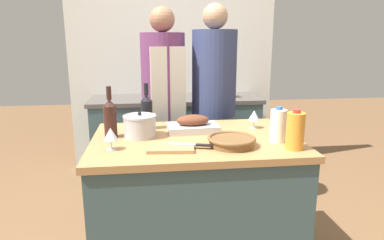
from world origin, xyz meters
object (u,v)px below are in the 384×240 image
Objects in this scene: milk_jug at (278,125)px; wine_glass_left at (111,134)px; person_cook_guest at (214,101)px; cutting_board at (171,148)px; knife_chef at (192,145)px; juice_jug at (295,131)px; wine_bottle_green at (110,117)px; wicker_basket at (232,141)px; wine_bottle_dark at (147,111)px; roasting_pan at (193,125)px; stock_pot at (140,126)px; stand_mixer at (214,86)px; condiment_bottle_short at (231,91)px; person_cook_aproned at (164,103)px; mixing_bowl at (132,122)px; wine_glass_right at (254,116)px; condiment_bottle_tall at (160,87)px.

milk_jug is 0.96m from wine_glass_left.
milk_jug is at bearing -72.65° from person_cook_guest.
knife_chef is (0.12, 0.00, 0.01)m from cutting_board.
juice_jug reaches higher than knife_chef.
milk_jug is 0.66× the size of wine_bottle_green.
juice_jug reaches higher than wicker_basket.
cutting_board is at bearing -38.81° from wine_bottle_green.
wine_bottle_dark reaches higher than juice_jug.
stock_pot reaches higher than roasting_pan.
stand_mixer is (0.55, 1.66, 0.11)m from cutting_board.
wine_bottle_green is 1.72m from condiment_bottle_short.
juice_jug is 1.01m from wine_glass_left.
wine_bottle_green is at bearing -132.10° from person_cook_guest.
person_cook_aproned reaches higher than stock_pot.
wine_bottle_green reaches higher than wine_bottle_dark.
mixing_bowl is 0.54× the size of juice_jug.
juice_jug is 1.70m from condiment_bottle_short.
milk_jug reaches higher than condiment_bottle_short.
wicker_basket is 0.16× the size of person_cook_aproned.
wine_bottle_dark is at bearing 174.64° from wine_glass_right.
person_cook_guest is at bearing 44.73° from wine_bottle_dark.
wine_bottle_green is (-0.99, 0.21, 0.03)m from milk_jug.
juice_jug is 1.79× the size of wine_glass_left.
wine_bottle_green is at bearing -173.65° from wine_glass_right.
stand_mixer is (0.43, 1.66, 0.10)m from knife_chef.
wine_bottle_green reaches higher than wicker_basket.
cutting_board is at bearing -114.14° from condiment_bottle_short.
roasting_pan is 0.59m from wine_glass_left.
wine_bottle_dark is 0.79m from person_cook_guest.
knife_chef is 1.73m from condiment_bottle_short.
condiment_bottle_tall is (-0.67, 1.92, -0.02)m from juice_jug.
mixing_bowl is at bearing 79.48° from wine_glass_left.
mixing_bowl is 0.07× the size of person_cook_guest.
wicker_basket is 1.05m from person_cook_aproned.
condiment_bottle_tall is (-0.59, 1.45, 0.00)m from wine_glass_right.
wine_glass_left is 1.01× the size of wine_glass_right.
roasting_pan is 0.35m from stock_pot.
condiment_bottle_short is (0.14, 1.24, -0.02)m from wine_glass_right.
juice_jug reaches higher than condiment_bottle_tall.
roasting_pan is at bearing -175.44° from wine_glass_right.
wine_bottle_dark reaches higher than milk_jug.
condiment_bottle_tall is at bearing 161.93° from stand_mixer.
wine_bottle_dark is 2.51× the size of wine_glass_left.
wicker_basket is 1.38× the size of condiment_bottle_tall.
stand_mixer is 1.83× the size of condiment_bottle_short.
wine_glass_left is 1.85m from stand_mixer.
person_cook_aproned is (-0.63, 0.94, -0.03)m from milk_jug.
person_cook_aproned reaches higher than wicker_basket.
wine_bottle_green is at bearing 159.15° from wicker_basket.
knife_chef is (-0.05, -0.35, -0.02)m from roasting_pan.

